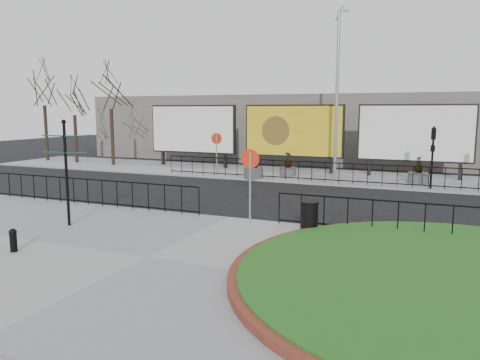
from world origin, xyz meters
The scene contains 25 objects.
ground centered at (0.00, 0.00, 0.00)m, with size 90.00×90.00×0.00m, color black.
pavement_near centered at (0.00, -5.00, 0.06)m, with size 30.00×10.00×0.12m, color gray.
pavement_far centered at (0.00, 12.00, 0.06)m, with size 44.00×6.00×0.12m, color gray.
brick_edge centered at (7.50, -4.00, 0.21)m, with size 10.40×10.40×0.18m, color brown.
grass_lawn centered at (7.50, -4.00, 0.23)m, with size 10.00×10.00×0.22m, color #1D4813.
railing_near_left centered at (-6.00, -0.30, 0.67)m, with size 10.00×0.10×1.10m, color black, non-canonical shape.
railing_near_right centered at (6.50, -0.30, 0.67)m, with size 9.00×0.10×1.10m, color black, non-canonical shape.
railing_far centered at (1.00, 9.30, 0.67)m, with size 18.00×0.10×1.10m, color black, non-canonical shape.
speed_sign_far centered at (-5.00, 9.40, 1.92)m, with size 0.64×0.07×2.47m.
speed_sign_near centered at (1.00, -0.40, 1.92)m, with size 0.64×0.07×2.47m.
billboard_left centered at (-8.50, 12.97, 2.60)m, with size 6.20×0.31×4.10m.
billboard_mid centered at (-1.50, 12.97, 2.60)m, with size 6.20×0.31×4.10m.
billboard_right centered at (5.50, 12.97, 2.60)m, with size 6.20×0.31×4.10m.
lamp_post centered at (1.51, 11.00, 4.83)m, with size 0.74×0.18×9.23m.
signal_pole_a centered at (6.50, 9.34, 2.10)m, with size 0.22×0.26×3.00m.
tree_left centered at (-14.00, 11.50, 3.62)m, with size 2.00×2.00×7.00m, color #2D2119, non-canonical shape.
tree_mid centered at (-17.50, 11.80, 3.22)m, with size 2.00×2.00×6.20m, color #2D2119, non-canonical shape.
tree_far centered at (-20.50, 12.00, 3.87)m, with size 2.00×2.00×7.50m, color #2D2119, non-canonical shape.
building_backdrop centered at (0.00, 22.00, 2.50)m, with size 40.00×10.00×5.00m, color slate.
fingerpost_sign centered at (-4.31, -3.16, 2.21)m, with size 1.62×0.55×3.46m.
bollard centered at (-3.57, -6.00, 0.47)m, with size 0.21×0.21×0.64m.
litter_bin centered at (3.16, -0.83, 0.60)m, with size 0.58×0.58×0.96m.
planter_a centered at (-2.71, 9.40, 0.56)m, with size 1.09×1.09×1.41m.
planter_b centered at (-1.20, 11.00, 0.61)m, with size 0.95×0.95×1.40m.
planter_c centered at (5.87, 11.00, 0.58)m, with size 1.06×1.06×1.42m.
Camera 1 is at (6.74, -14.77, 3.87)m, focal length 35.00 mm.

